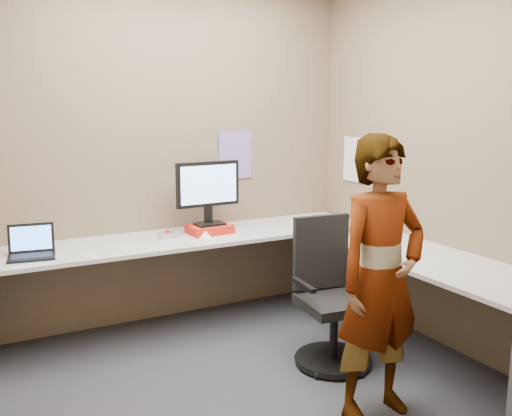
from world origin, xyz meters
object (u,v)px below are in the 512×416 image
office_chair (330,306)px  person (380,279)px  monitor (208,188)px  desk (277,266)px

office_chair → person: size_ratio=0.61×
monitor → office_chair: monitor is taller
desk → office_chair: size_ratio=3.08×
desk → office_chair: bearing=-68.0°
office_chair → monitor: bearing=118.3°
desk → office_chair: office_chair is taller
office_chair → person: (-0.14, -0.65, 0.39)m
desk → person: person is taller
desk → monitor: monitor is taller
monitor → person: bearing=-82.6°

